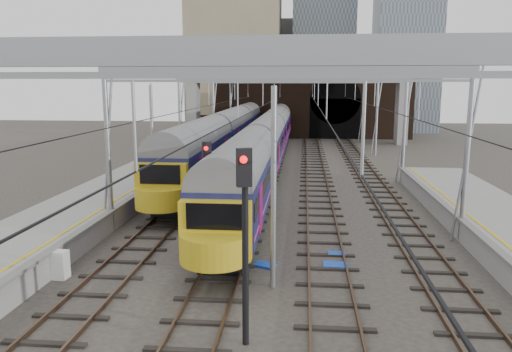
# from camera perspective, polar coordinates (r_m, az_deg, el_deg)

# --- Properties ---
(ground) EXTENTS (160.00, 160.00, 0.00)m
(ground) POSITION_cam_1_polar(r_m,az_deg,el_deg) (16.24, 1.48, -15.27)
(ground) COLOR #38332D
(ground) RESTS_ON ground
(platform_left) EXTENTS (4.32, 55.00, 1.12)m
(platform_left) POSITION_cam_1_polar(r_m,az_deg,el_deg) (21.43, -26.60, -8.33)
(platform_left) COLOR gray
(platform_left) RESTS_ON ground
(tracks) EXTENTS (14.40, 80.00, 0.22)m
(tracks) POSITION_cam_1_polar(r_m,az_deg,el_deg) (30.44, 3.45, -2.91)
(tracks) COLOR #4C3828
(tracks) RESTS_ON ground
(overhead_line) EXTENTS (16.80, 80.00, 8.00)m
(overhead_line) POSITION_cam_1_polar(r_m,az_deg,el_deg) (36.10, 3.94, 9.67)
(overhead_line) COLOR gray
(overhead_line) RESTS_ON ground
(retaining_wall) EXTENTS (28.00, 2.75, 9.00)m
(retaining_wall) POSITION_cam_1_polar(r_m,az_deg,el_deg) (66.58, 5.86, 8.07)
(retaining_wall) COLOR #311F15
(retaining_wall) RESTS_ON ground
(overbridge) EXTENTS (28.00, 3.00, 9.25)m
(overbridge) POSITION_cam_1_polar(r_m,az_deg,el_deg) (60.60, 4.60, 10.63)
(overbridge) COLOR gray
(overbridge) RESTS_ON ground
(city_skyline) EXTENTS (37.50, 27.50, 60.00)m
(city_skyline) POSITION_cam_1_polar(r_m,az_deg,el_deg) (85.68, 6.89, 17.12)
(city_skyline) COLOR tan
(city_skyline) RESTS_ON ground
(train_main) EXTENTS (2.61, 60.38, 4.55)m
(train_main) POSITION_cam_1_polar(r_m,az_deg,el_deg) (46.76, 1.77, 4.72)
(train_main) COLOR black
(train_main) RESTS_ON ground
(train_second) EXTENTS (2.74, 63.26, 4.73)m
(train_second) POSITION_cam_1_polar(r_m,az_deg,el_deg) (55.77, -1.77, 5.72)
(train_second) COLOR black
(train_second) RESTS_ON ground
(signal_near_left) EXTENTS (0.39, 0.47, 4.86)m
(signal_near_left) POSITION_cam_1_polar(r_m,az_deg,el_deg) (19.75, -5.52, -1.22)
(signal_near_left) COLOR black
(signal_near_left) RESTS_ON ground
(signal_near_centre) EXTENTS (0.43, 0.49, 5.46)m
(signal_near_centre) POSITION_cam_1_polar(r_m,az_deg,el_deg) (13.13, -1.27, -5.72)
(signal_near_centre) COLOR black
(signal_near_centre) RESTS_ON ground
(relay_cabinet) EXTENTS (0.58, 0.50, 1.07)m
(relay_cabinet) POSITION_cam_1_polar(r_m,az_deg,el_deg) (19.87, -21.46, -9.43)
(relay_cabinet) COLOR silver
(relay_cabinet) RESTS_ON ground
(equip_cover_a) EXTENTS (1.01, 0.74, 0.11)m
(equip_cover_a) POSITION_cam_1_polar(r_m,az_deg,el_deg) (20.08, 9.10, -10.06)
(equip_cover_a) COLOR blue
(equip_cover_a) RESTS_ON ground
(equip_cover_b) EXTENTS (0.99, 0.87, 0.10)m
(equip_cover_b) POSITION_cam_1_polar(r_m,az_deg,el_deg) (19.91, 0.99, -10.13)
(equip_cover_b) COLOR blue
(equip_cover_b) RESTS_ON ground
(equip_cover_c) EXTENTS (0.75, 0.54, 0.09)m
(equip_cover_c) POSITION_cam_1_polar(r_m,az_deg,el_deg) (21.43, 9.20, -8.76)
(equip_cover_c) COLOR blue
(equip_cover_c) RESTS_ON ground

